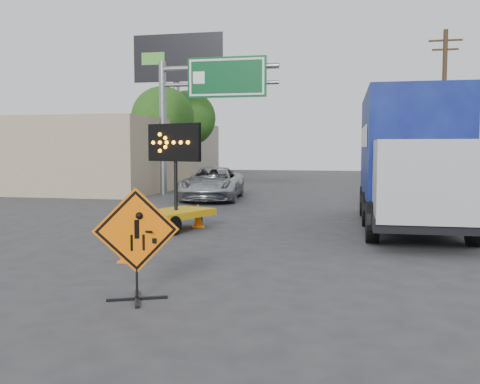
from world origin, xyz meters
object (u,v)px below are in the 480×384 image
(arrow_board, at_px, (176,207))
(construction_sign, at_px, (136,241))
(box_truck, at_px, (410,167))
(pickup_truck, at_px, (212,183))

(arrow_board, bearing_deg, construction_sign, -52.43)
(construction_sign, bearing_deg, arrow_board, 80.61)
(arrow_board, xyz_separation_m, box_truck, (6.72, 1.98, 1.16))
(arrow_board, distance_m, pickup_truck, 9.26)
(construction_sign, height_order, arrow_board, arrow_board)
(construction_sign, height_order, box_truck, box_truck)
(arrow_board, bearing_deg, pickup_truck, 121.99)
(construction_sign, relative_size, arrow_board, 0.58)
(pickup_truck, xyz_separation_m, box_truck, (8.11, -7.17, 1.09))
(box_truck, bearing_deg, construction_sign, -119.87)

